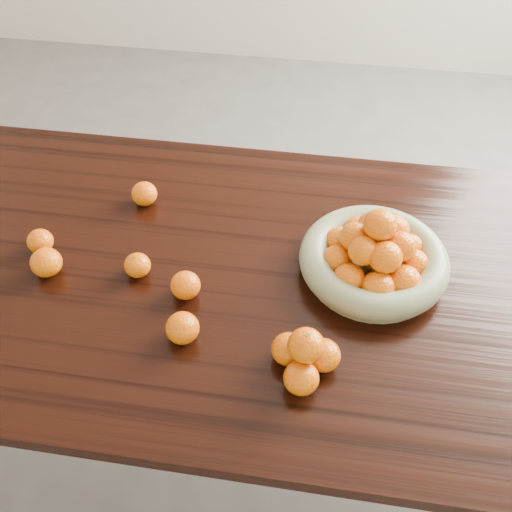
# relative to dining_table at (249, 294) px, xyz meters

# --- Properties ---
(ground) EXTENTS (5.00, 5.00, 0.00)m
(ground) POSITION_rel_dining_table_xyz_m (0.00, 0.00, -0.66)
(ground) COLOR #565451
(ground) RESTS_ON ground
(dining_table) EXTENTS (2.00, 1.00, 0.75)m
(dining_table) POSITION_rel_dining_table_xyz_m (0.00, 0.00, 0.00)
(dining_table) COLOR black
(dining_table) RESTS_ON ground
(fruit_bowl) EXTENTS (0.36, 0.36, 0.19)m
(fruit_bowl) POSITION_rel_dining_table_xyz_m (0.30, 0.04, 0.14)
(fruit_bowl) COLOR gray
(fruit_bowl) RESTS_ON dining_table
(orange_pyramid) EXTENTS (0.15, 0.14, 0.13)m
(orange_pyramid) POSITION_rel_dining_table_xyz_m (0.16, -0.26, 0.14)
(orange_pyramid) COLOR orange
(orange_pyramid) RESTS_ON dining_table
(loose_orange_0) EXTENTS (0.06, 0.06, 0.06)m
(loose_orange_0) POSITION_rel_dining_table_xyz_m (-0.27, -0.05, 0.12)
(loose_orange_0) COLOR orange
(loose_orange_0) RESTS_ON dining_table
(loose_orange_1) EXTENTS (0.08, 0.08, 0.07)m
(loose_orange_1) POSITION_rel_dining_table_xyz_m (-0.11, -0.22, 0.12)
(loose_orange_1) COLOR orange
(loose_orange_1) RESTS_ON dining_table
(loose_orange_2) EXTENTS (0.07, 0.07, 0.07)m
(loose_orange_2) POSITION_rel_dining_table_xyz_m (-0.13, -0.09, 0.12)
(loose_orange_2) COLOR orange
(loose_orange_2) RESTS_ON dining_table
(loose_orange_3) EXTENTS (0.08, 0.08, 0.07)m
(loose_orange_3) POSITION_rel_dining_table_xyz_m (-0.48, -0.08, 0.12)
(loose_orange_3) COLOR orange
(loose_orange_3) RESTS_ON dining_table
(loose_orange_4) EXTENTS (0.07, 0.07, 0.06)m
(loose_orange_4) POSITION_rel_dining_table_xyz_m (-0.53, -0.01, 0.12)
(loose_orange_4) COLOR orange
(loose_orange_4) RESTS_ON dining_table
(loose_orange_5) EXTENTS (0.07, 0.07, 0.07)m
(loose_orange_5) POSITION_rel_dining_table_xyz_m (-0.32, 0.21, 0.12)
(loose_orange_5) COLOR orange
(loose_orange_5) RESTS_ON dining_table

